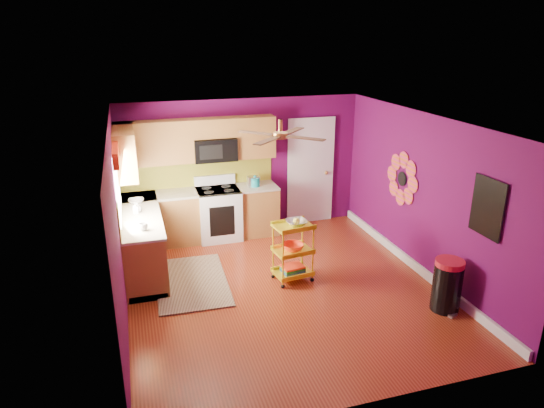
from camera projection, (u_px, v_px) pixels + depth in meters
name	position (u px, v px, depth m)	size (l,w,h in m)	color
ground	(284.00, 289.00, 7.25)	(5.00, 5.00, 0.00)	maroon
room_envelope	(286.00, 184.00, 6.70)	(4.54, 5.04, 2.52)	#570A4A
lower_cabinets	(177.00, 227.00, 8.37)	(2.81, 2.31, 0.94)	brown
electric_range	(219.00, 213.00, 8.89)	(0.76, 0.66, 1.13)	white
upper_cabinetry	(176.00, 145.00, 8.26)	(2.80, 2.30, 1.26)	brown
left_window	(116.00, 170.00, 7.00)	(0.08, 1.35, 1.08)	white
panel_door	(310.00, 172.00, 9.49)	(0.95, 0.11, 2.15)	white
right_wall_art	(437.00, 190.00, 7.06)	(0.04, 2.74, 1.04)	black
ceiling_fan	(280.00, 135.00, 6.66)	(1.01, 1.01, 0.26)	#BF8C3F
shag_rug	(192.00, 282.00, 7.42)	(1.05, 1.72, 0.02)	black
rolling_cart	(293.00, 249.00, 7.34)	(0.61, 0.48, 1.02)	yellow
trash_can	(447.00, 285.00, 6.59)	(0.51, 0.51, 0.75)	black
teal_kettle	(255.00, 182.00, 8.89)	(0.18, 0.18, 0.21)	teal
toaster	(253.00, 181.00, 8.92)	(0.22, 0.15, 0.18)	beige
soap_bottle_a	(135.00, 208.00, 7.55)	(0.08, 0.08, 0.18)	#EA3F72
soap_bottle_b	(138.00, 207.00, 7.62)	(0.13, 0.13, 0.16)	white
counter_dish	(136.00, 201.00, 8.05)	(0.25, 0.25, 0.06)	white
counter_cup	(143.00, 227.00, 6.93)	(0.13, 0.13, 0.10)	white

